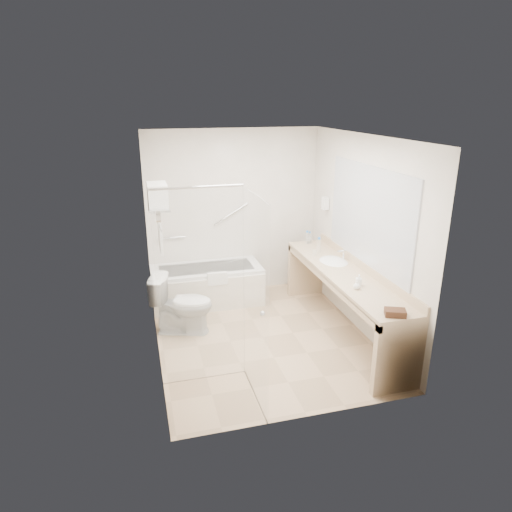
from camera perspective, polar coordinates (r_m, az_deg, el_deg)
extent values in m
plane|color=tan|center=(5.94, 0.77, -10.08)|extent=(3.20, 3.20, 0.00)
cube|color=white|center=(5.20, 0.89, 14.74)|extent=(2.60, 3.20, 0.10)
cube|color=beige|center=(6.93, -2.82, 5.36)|extent=(2.60, 0.10, 2.50)
cube|color=beige|center=(4.02, 7.11, -5.20)|extent=(2.60, 0.10, 2.50)
cube|color=beige|center=(5.25, -12.95, 0.33)|extent=(0.10, 3.20, 2.50)
cube|color=beige|center=(5.91, 13.04, 2.45)|extent=(0.10, 3.20, 2.50)
cube|color=silver|center=(6.83, -6.16, -3.59)|extent=(1.60, 0.70, 0.55)
cube|color=white|center=(6.51, -5.64, -4.98)|extent=(1.60, 0.02, 0.50)
cube|color=white|center=(6.43, -4.84, -2.82)|extent=(0.28, 0.06, 0.18)
cylinder|color=silver|center=(6.84, -10.50, 2.26)|extent=(0.40, 0.03, 0.03)
cylinder|color=silver|center=(6.89, -3.15, 5.25)|extent=(0.53, 0.03, 0.33)
cube|color=silver|center=(4.70, -6.85, -4.17)|extent=(0.90, 0.01, 2.10)
cube|color=silver|center=(4.38, -0.10, -5.84)|extent=(0.02, 0.90, 2.10)
cylinder|color=silver|center=(4.39, -7.39, 8.51)|extent=(0.90, 0.02, 0.02)
sphere|color=silver|center=(4.28, 0.82, -7.22)|extent=(0.05, 0.05, 0.05)
cylinder|color=silver|center=(3.95, -12.14, 4.82)|extent=(0.04, 0.10, 0.10)
cube|color=silver|center=(5.47, -12.12, 6.05)|extent=(0.24, 0.55, 0.02)
cylinder|color=silver|center=(5.52, -11.96, 3.83)|extent=(0.02, 0.55, 0.02)
cube|color=white|center=(5.57, -11.85, 2.24)|extent=(0.03, 0.42, 0.32)
cube|color=white|center=(5.46, -12.16, 6.63)|extent=(0.22, 0.40, 0.08)
cube|color=white|center=(5.44, -12.22, 7.51)|extent=(0.22, 0.40, 0.08)
cube|color=white|center=(5.43, -12.29, 8.40)|extent=(0.22, 0.40, 0.08)
cube|color=tan|center=(5.80, 11.01, -2.17)|extent=(0.55, 2.70, 0.05)
cube|color=tan|center=(5.89, 13.33, -1.23)|extent=(0.03, 2.70, 0.10)
cube|color=tan|center=(5.72, 8.67, -2.94)|extent=(0.04, 2.70, 0.08)
cube|color=tan|center=(4.97, 17.36, -12.04)|extent=(0.55, 0.08, 0.80)
cube|color=tan|center=(7.07, 6.21, -1.68)|extent=(0.55, 0.08, 0.80)
ellipsoid|color=silver|center=(6.15, 9.65, -0.89)|extent=(0.40, 0.52, 0.14)
cylinder|color=silver|center=(6.18, 10.93, 0.19)|extent=(0.03, 0.03, 0.14)
cube|color=#AFB3BC|center=(5.71, 13.87, 4.90)|extent=(0.02, 2.00, 1.20)
cube|color=silver|center=(6.76, 8.66, 6.54)|extent=(0.08, 0.10, 0.18)
imported|color=silver|center=(5.98, -9.18, -6.00)|extent=(0.88, 0.65, 0.77)
cube|color=#412617|center=(4.76, 17.01, -6.79)|extent=(0.24, 0.20, 0.07)
imported|color=silver|center=(5.39, 12.69, -3.35)|extent=(0.11, 0.15, 0.06)
imported|color=silver|center=(5.29, 12.49, -3.67)|extent=(0.09, 0.11, 0.08)
cylinder|color=silver|center=(6.79, 6.39, 2.23)|extent=(0.06, 0.06, 0.18)
cylinder|color=blue|center=(6.76, 6.42, 3.06)|extent=(0.03, 0.03, 0.03)
cylinder|color=silver|center=(6.43, 7.85, 1.27)|extent=(0.07, 0.07, 0.19)
cylinder|color=blue|center=(6.40, 7.89, 2.20)|extent=(0.04, 0.04, 0.03)
cylinder|color=silver|center=(6.86, 6.71, 2.27)|extent=(0.05, 0.05, 0.15)
cylinder|color=blue|center=(6.83, 6.74, 2.96)|extent=(0.03, 0.03, 0.02)
cylinder|color=silver|center=(6.83, 6.68, 1.99)|extent=(0.08, 0.08, 0.10)
cylinder|color=silver|center=(6.32, 7.32, 0.42)|extent=(0.07, 0.07, 0.08)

